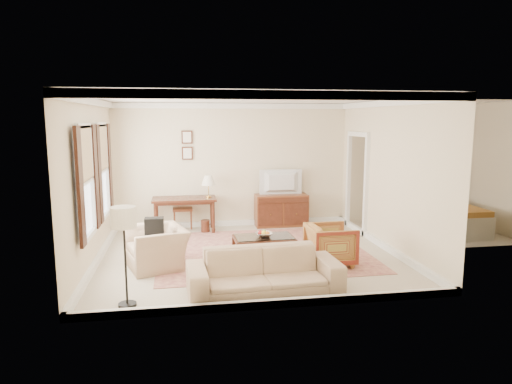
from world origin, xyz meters
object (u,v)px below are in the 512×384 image
object	(u,v)px
tv	(282,174)
writing_desk	(184,203)
sideboard	(281,210)
striped_armchair	(331,243)
sofa	(264,264)
club_armchair	(157,241)
coffee_table	(264,242)

from	to	relation	value
tv	writing_desk	bearing A→B (deg)	4.17
sideboard	tv	xyz separation A→B (m)	(0.00, -0.02, 0.87)
writing_desk	sideboard	world-z (taller)	writing_desk
writing_desk	striped_armchair	distance (m)	3.79
tv	sofa	distance (m)	4.36
tv	club_armchair	distance (m)	3.91
coffee_table	sideboard	bearing A→B (deg)	71.10
coffee_table	club_armchair	world-z (taller)	club_armchair
sideboard	sofa	size ratio (longest dim) A/B	0.56
sideboard	striped_armchair	bearing A→B (deg)	-85.94
writing_desk	coffee_table	world-z (taller)	writing_desk
coffee_table	striped_armchair	size ratio (longest dim) A/B	1.38
writing_desk	sideboard	distance (m)	2.31
striped_armchair	club_armchair	world-z (taller)	club_armchair
tv	striped_armchair	bearing A→B (deg)	94.09
striped_armchair	sofa	xyz separation A→B (m)	(-1.38, -1.12, 0.04)
sideboard	striped_armchair	xyz separation A→B (m)	(0.21, -3.02, 0.01)
coffee_table	tv	bearing A→B (deg)	70.96
tv	striped_armchair	size ratio (longest dim) A/B	1.23
writing_desk	striped_armchair	size ratio (longest dim) A/B	1.80
sideboard	tv	size ratio (longest dim) A/B	1.28
tv	sideboard	bearing A→B (deg)	-90.00
sofa	coffee_table	bearing A→B (deg)	76.95
coffee_table	sofa	xyz separation A→B (m)	(-0.27, -1.52, 0.09)
writing_desk	club_armchair	bearing A→B (deg)	-101.40
sofa	tv	bearing A→B (deg)	71.22
club_armchair	striped_armchair	bearing A→B (deg)	65.82
sideboard	tv	bearing A→B (deg)	-90.00
writing_desk	tv	distance (m)	2.36
club_armchair	coffee_table	bearing A→B (deg)	73.82
coffee_table	striped_armchair	xyz separation A→B (m)	(1.11, -0.40, 0.05)
coffee_table	striped_armchair	distance (m)	1.18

